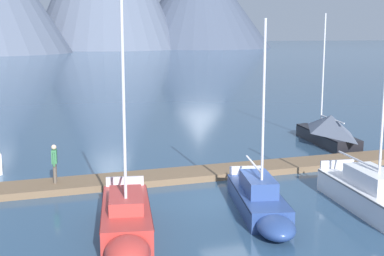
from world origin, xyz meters
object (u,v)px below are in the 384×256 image
object	(u,v)px
sailboat_second_berth	(126,222)
sailboat_mid_dock_starboard	(378,199)
sailboat_far_berth	(327,130)
person_on_dock	(54,161)
sailboat_mid_dock_port	(260,201)

from	to	relation	value
sailboat_second_berth	sailboat_mid_dock_starboard	size ratio (longest dim) A/B	1.08
sailboat_far_berth	person_on_dock	size ratio (longest dim) A/B	4.68
sailboat_far_berth	person_on_dock	bearing A→B (deg)	-163.85
sailboat_mid_dock_port	sailboat_second_berth	bearing A→B (deg)	-169.43
sailboat_mid_dock_starboard	sailboat_far_berth	world-z (taller)	sailboat_far_berth
sailboat_second_berth	sailboat_far_berth	bearing A→B (deg)	38.26
sailboat_far_berth	person_on_dock	distance (m)	17.20
sailboat_second_berth	sailboat_mid_dock_port	world-z (taller)	sailboat_second_berth
sailboat_second_berth	sailboat_far_berth	world-z (taller)	sailboat_second_berth
sailboat_second_berth	person_on_dock	world-z (taller)	sailboat_second_berth
sailboat_far_berth	person_on_dock	world-z (taller)	sailboat_far_berth
sailboat_mid_dock_starboard	sailboat_mid_dock_port	bearing A→B (deg)	162.47
sailboat_mid_dock_port	person_on_dock	world-z (taller)	sailboat_mid_dock_port
person_on_dock	sailboat_far_berth	bearing A→B (deg)	16.15
sailboat_second_berth	person_on_dock	distance (m)	7.06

